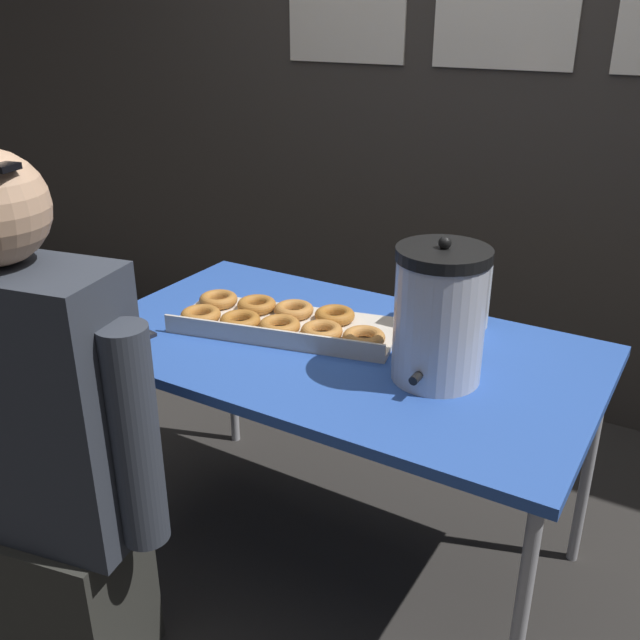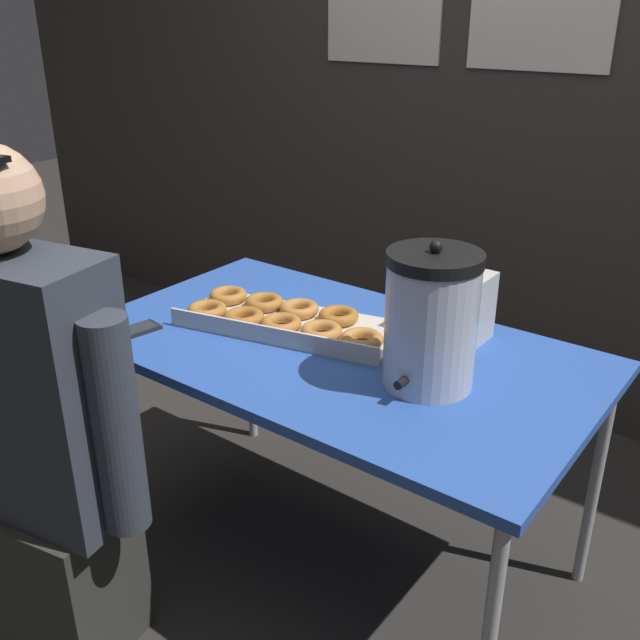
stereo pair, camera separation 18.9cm
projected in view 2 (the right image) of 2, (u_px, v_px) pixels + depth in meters
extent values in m
plane|color=#2D2B28|center=(333.00, 552.00, 2.18)|extent=(12.00, 12.00, 0.00)
cube|color=#38332D|center=(539.00, 78.00, 2.56)|extent=(6.00, 0.10, 2.58)
cube|color=#2D56B2|center=(335.00, 350.00, 1.90)|extent=(1.36, 0.78, 0.03)
cylinder|color=#ADADB2|center=(97.00, 439.00, 2.14)|extent=(0.03, 0.03, 0.68)
cylinder|color=#ADADB2|center=(250.00, 357.00, 2.64)|extent=(0.03, 0.03, 0.68)
cylinder|color=#ADADB2|center=(595.00, 483.00, 1.94)|extent=(0.03, 0.03, 0.68)
cube|color=beige|center=(291.00, 324.00, 2.00)|extent=(0.66, 0.39, 0.02)
cube|color=beige|center=(269.00, 333.00, 1.88)|extent=(0.61, 0.14, 0.04)
torus|color=#B57330|center=(207.00, 310.00, 2.03)|extent=(0.12, 0.12, 0.03)
torus|color=#AD6B29|center=(244.00, 317.00, 1.98)|extent=(0.16, 0.16, 0.03)
torus|color=#B57230|center=(281.00, 324.00, 1.94)|extent=(0.16, 0.16, 0.03)
torus|color=#BD7B38|center=(321.00, 331.00, 1.90)|extent=(0.15, 0.15, 0.03)
torus|color=#C17F3C|center=(362.00, 339.00, 1.85)|extent=(0.16, 0.16, 0.03)
torus|color=#B77533|center=(228.00, 296.00, 2.13)|extent=(0.12, 0.12, 0.03)
torus|color=#B16F2C|center=(264.00, 302.00, 2.08)|extent=(0.16, 0.16, 0.03)
torus|color=#BF7D3A|center=(299.00, 309.00, 2.04)|extent=(0.16, 0.16, 0.03)
torus|color=#AC6A27|center=(338.00, 316.00, 1.99)|extent=(0.14, 0.14, 0.03)
cylinder|color=silver|center=(431.00, 326.00, 1.64)|extent=(0.21, 0.21, 0.30)
cylinder|color=black|center=(435.00, 258.00, 1.58)|extent=(0.22, 0.22, 0.03)
sphere|color=black|center=(436.00, 247.00, 1.57)|extent=(0.03, 0.03, 0.03)
cylinder|color=black|center=(404.00, 381.00, 1.60)|extent=(0.02, 0.05, 0.02)
cube|color=black|center=(131.00, 332.00, 1.96)|extent=(0.09, 0.17, 0.01)
cube|color=#2D333D|center=(131.00, 330.00, 1.96)|extent=(0.08, 0.15, 0.00)
cube|color=silver|center=(457.00, 305.00, 1.91)|extent=(0.17, 0.13, 0.19)
cube|color=black|center=(445.00, 313.00, 1.86)|extent=(0.14, 0.01, 0.13)
cube|color=#33332D|center=(57.00, 568.00, 1.82)|extent=(0.42, 0.33, 0.43)
cube|color=#333842|center=(22.00, 387.00, 1.61)|extent=(0.50, 0.30, 0.64)
cylinder|color=#333842|center=(116.00, 427.00, 1.51)|extent=(0.10, 0.10, 0.51)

